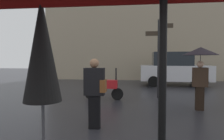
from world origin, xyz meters
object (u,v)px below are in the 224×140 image
pedestrian_with_umbrella (200,58)px  street_signpost (159,51)px  folded_patio_umbrella_near (42,53)px  parked_car_left (174,69)px  parked_scooter (103,85)px  pedestrian_with_bag (95,89)px

pedestrian_with_umbrella → street_signpost: (-1.09, 1.89, 0.31)m
pedestrian_with_umbrella → folded_patio_umbrella_near: bearing=107.4°
folded_patio_umbrella_near → pedestrian_with_umbrella: 5.32m
folded_patio_umbrella_near → parked_car_left: (3.16, 10.55, -0.66)m
folded_patio_umbrella_near → parked_scooter: (-0.30, 5.71, -1.09)m
parked_car_left → street_signpost: bearing=86.1°
pedestrian_with_umbrella → parked_scooter: bearing=29.6°
pedestrian_with_umbrella → parked_car_left: 6.16m
pedestrian_with_umbrella → parked_car_left: (0.20, 6.12, -0.61)m
pedestrian_with_umbrella → street_signpost: bearing=-9.0°
pedestrian_with_umbrella → parked_car_left: parked_car_left is taller
pedestrian_with_umbrella → parked_scooter: 3.65m
parked_scooter → street_signpost: bearing=14.4°
parked_car_left → street_signpost: street_signpost is taller
pedestrian_with_bag → parked_scooter: pedestrian_with_bag is taller
pedestrian_with_bag → street_signpost: bearing=22.5°
folded_patio_umbrella_near → parked_scooter: bearing=93.0°
pedestrian_with_umbrella → pedestrian_with_bag: size_ratio=1.22×
pedestrian_with_umbrella → street_signpost: 2.20m
pedestrian_with_bag → parked_scooter: (-0.41, 3.36, -0.35)m
folded_patio_umbrella_near → pedestrian_with_bag: size_ratio=1.45×
parked_car_left → folded_patio_umbrella_near: bearing=86.3°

